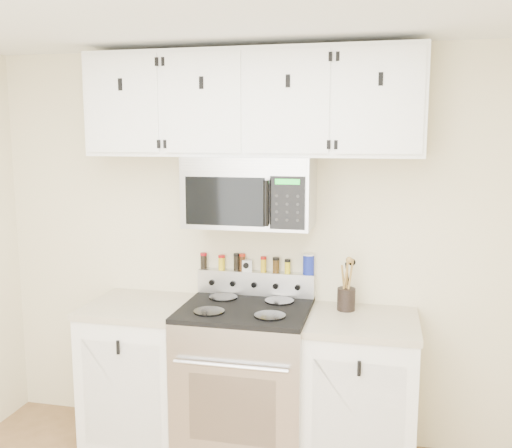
# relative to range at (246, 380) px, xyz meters

# --- Properties ---
(back_wall) EXTENTS (3.50, 0.01, 2.50)m
(back_wall) POSITION_rel_range_xyz_m (0.00, 0.32, 0.76)
(back_wall) COLOR beige
(back_wall) RESTS_ON floor
(range) EXTENTS (0.76, 0.65, 1.10)m
(range) POSITION_rel_range_xyz_m (0.00, 0.00, 0.00)
(range) COLOR #B7B7BA
(range) RESTS_ON floor
(base_cabinet_left) EXTENTS (0.64, 0.62, 0.92)m
(base_cabinet_left) POSITION_rel_range_xyz_m (-0.69, 0.02, -0.03)
(base_cabinet_left) COLOR white
(base_cabinet_left) RESTS_ON floor
(base_cabinet_right) EXTENTS (0.64, 0.62, 0.92)m
(base_cabinet_right) POSITION_rel_range_xyz_m (0.69, 0.02, -0.03)
(base_cabinet_right) COLOR white
(base_cabinet_right) RESTS_ON floor
(microwave) EXTENTS (0.76, 0.44, 0.42)m
(microwave) POSITION_rel_range_xyz_m (0.00, 0.13, 1.14)
(microwave) COLOR #9E9EA3
(microwave) RESTS_ON back_wall
(upper_cabinets) EXTENTS (2.00, 0.35, 0.62)m
(upper_cabinets) POSITION_rel_range_xyz_m (-0.00, 0.15, 1.66)
(upper_cabinets) COLOR white
(upper_cabinets) RESTS_ON back_wall
(utensil_crock) EXTENTS (0.11, 0.11, 0.32)m
(utensil_crock) POSITION_rel_range_xyz_m (0.59, 0.16, 0.51)
(utensil_crock) COLOR black
(utensil_crock) RESTS_ON base_cabinet_right
(kitchen_timer) EXTENTS (0.08, 0.07, 0.07)m
(kitchen_timer) POSITION_rel_range_xyz_m (-0.06, 0.28, 0.65)
(kitchen_timer) COLOR silver
(kitchen_timer) RESTS_ON range
(salt_canister) EXTENTS (0.07, 0.07, 0.13)m
(salt_canister) POSITION_rel_range_xyz_m (0.34, 0.28, 0.68)
(salt_canister) COLOR navy
(salt_canister) RESTS_ON range
(spice_jar_0) EXTENTS (0.04, 0.04, 0.11)m
(spice_jar_0) POSITION_rel_range_xyz_m (-0.35, 0.28, 0.67)
(spice_jar_0) COLOR black
(spice_jar_0) RESTS_ON range
(spice_jar_1) EXTENTS (0.04, 0.04, 0.10)m
(spice_jar_1) POSITION_rel_range_xyz_m (-0.23, 0.28, 0.66)
(spice_jar_1) COLOR yellow
(spice_jar_1) RESTS_ON range
(spice_jar_2) EXTENTS (0.04, 0.04, 0.11)m
(spice_jar_2) POSITION_rel_range_xyz_m (-0.13, 0.28, 0.67)
(spice_jar_2) COLOR black
(spice_jar_2) RESTS_ON range
(spice_jar_3) EXTENTS (0.04, 0.04, 0.11)m
(spice_jar_3) POSITION_rel_range_xyz_m (-0.09, 0.28, 0.67)
(spice_jar_3) COLOR #3D220E
(spice_jar_3) RESTS_ON range
(spice_jar_4) EXTENTS (0.04, 0.04, 0.10)m
(spice_jar_4) POSITION_rel_range_xyz_m (0.05, 0.28, 0.66)
(spice_jar_4) COLOR gold
(spice_jar_4) RESTS_ON range
(spice_jar_5) EXTENTS (0.04, 0.04, 0.10)m
(spice_jar_5) POSITION_rel_range_xyz_m (0.13, 0.28, 0.66)
(spice_jar_5) COLOR #422C10
(spice_jar_5) RESTS_ON range
(spice_jar_6) EXTENTS (0.04, 0.04, 0.09)m
(spice_jar_6) POSITION_rel_range_xyz_m (0.21, 0.28, 0.66)
(spice_jar_6) COLOR yellow
(spice_jar_6) RESTS_ON range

